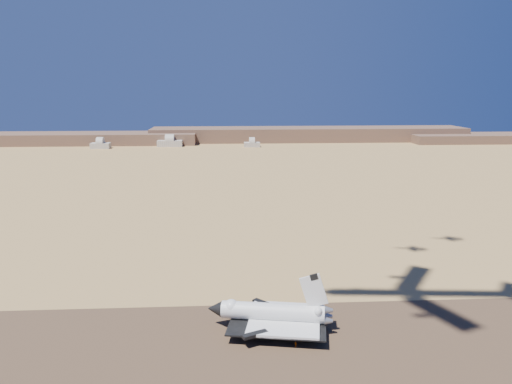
{
  "coord_description": "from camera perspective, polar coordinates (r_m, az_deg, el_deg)",
  "views": [
    {
      "loc": [
        8.75,
        -129.08,
        70.64
      ],
      "look_at": [
        16.97,
        8.0,
        41.85
      ],
      "focal_mm": 35.0,
      "sensor_mm": 36.0,
      "label": 1
    }
  ],
  "objects": [
    {
      "name": "ground",
      "position": [
        147.41,
        -6.7,
        -16.88
      ],
      "size": [
        1200.0,
        1200.0,
        0.0
      ],
      "primitive_type": "plane",
      "color": "#B0884E",
      "rests_on": "ground"
    },
    {
      "name": "runway",
      "position": [
        147.4,
        -6.7,
        -16.87
      ],
      "size": [
        600.0,
        50.0,
        0.06
      ],
      "primitive_type": "cube",
      "color": "brown",
      "rests_on": "ground"
    },
    {
      "name": "ridgeline",
      "position": [
        661.83,
        1.5,
        6.38
      ],
      "size": [
        960.0,
        90.0,
        18.0
      ],
      "color": "brown",
      "rests_on": "ground"
    },
    {
      "name": "hangars",
      "position": [
        615.39,
        -10.25,
        5.52
      ],
      "size": [
        200.5,
        29.5,
        30.0
      ],
      "color": "#BAB2A5",
      "rests_on": "ground"
    },
    {
      "name": "shuttle",
      "position": [
        152.09,
        1.79,
        -13.76
      ],
      "size": [
        37.22,
        27.23,
        18.32
      ],
      "rotation": [
        0.0,
        0.0,
        -0.18
      ],
      "color": "silver",
      "rests_on": "runway"
    },
    {
      "name": "crew_a",
      "position": [
        148.91,
        5.56,
        -16.15
      ],
      "size": [
        0.48,
        0.65,
        1.65
      ],
      "primitive_type": "imported",
      "rotation": [
        0.0,
        0.0,
        1.71
      ],
      "color": "#D45F0C",
      "rests_on": "runway"
    },
    {
      "name": "crew_b",
      "position": [
        147.98,
        5.09,
        -16.33
      ],
      "size": [
        0.74,
        0.93,
        1.67
      ],
      "primitive_type": "imported",
      "rotation": [
        0.0,
        0.0,
        1.96
      ],
      "color": "#D45F0C",
      "rests_on": "runway"
    },
    {
      "name": "crew_c",
      "position": [
        144.85,
        4.56,
        -16.96
      ],
      "size": [
        1.02,
        1.14,
        1.76
      ],
      "primitive_type": "imported",
      "rotation": [
        0.0,
        0.0,
        2.18
      ],
      "color": "#D45F0C",
      "rests_on": "runway"
    }
  ]
}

